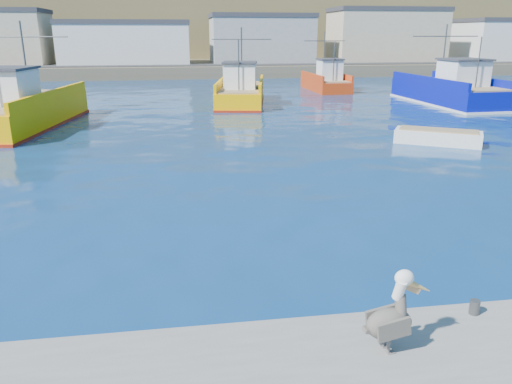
# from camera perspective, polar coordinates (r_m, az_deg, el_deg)

# --- Properties ---
(ground) EXTENTS (260.00, 260.00, 0.00)m
(ground) POSITION_cam_1_polar(r_m,az_deg,el_deg) (13.14, 3.99, -8.94)
(ground) COLOR #072952
(ground) RESTS_ON ground
(dock_bollards) EXTENTS (36.20, 0.20, 0.30)m
(dock_bollards) POSITION_cam_1_polar(r_m,az_deg,el_deg) (10.13, 11.77, -13.80)
(dock_bollards) COLOR #4C4C4C
(dock_bollards) RESTS_ON dock
(far_shore) EXTENTS (200.00, 81.00, 24.00)m
(far_shore) POSITION_cam_1_polar(r_m,az_deg,el_deg) (120.72, -7.80, 18.99)
(far_shore) COLOR brown
(far_shore) RESTS_ON ground
(trawler_yellow_a) EXTENTS (6.26, 13.58, 6.74)m
(trawler_yellow_a) POSITION_cam_1_polar(r_m,az_deg,el_deg) (36.17, -25.28, 8.48)
(trawler_yellow_a) COLOR #FFAE00
(trawler_yellow_a) RESTS_ON ground
(trawler_yellow_b) EXTENTS (5.64, 11.40, 6.47)m
(trawler_yellow_b) POSITION_cam_1_polar(r_m,az_deg,el_deg) (44.08, -1.73, 11.34)
(trawler_yellow_b) COLOR #FFAE00
(trawler_yellow_b) RESTS_ON ground
(trawler_blue) EXTENTS (6.18, 13.07, 6.72)m
(trawler_blue) POSITION_cam_1_polar(r_m,az_deg,el_deg) (47.25, 21.28, 10.73)
(trawler_blue) COLOR #060F93
(trawler_blue) RESTS_ON ground
(boat_orange) EXTENTS (4.52, 8.67, 6.12)m
(boat_orange) POSITION_cam_1_polar(r_m,az_deg,el_deg) (55.20, 8.03, 12.48)
(boat_orange) COLOR #BF340D
(boat_orange) RESTS_ON ground
(skiff_mid) EXTENTS (4.74, 3.73, 0.99)m
(skiff_mid) POSITION_cam_1_polar(r_m,az_deg,el_deg) (29.67, 20.04, 5.80)
(skiff_mid) COLOR silver
(skiff_mid) RESTS_ON ground
(pelican) EXTENTS (1.25, 0.58, 1.54)m
(pelican) POSITION_cam_1_polar(r_m,az_deg,el_deg) (9.27, 15.27, -13.61)
(pelican) COLOR #595451
(pelican) RESTS_ON dock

